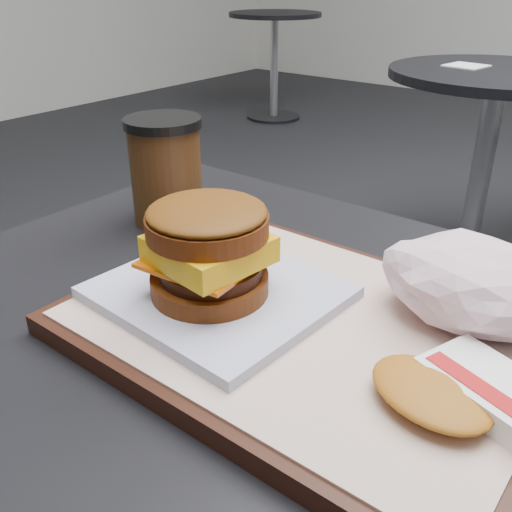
% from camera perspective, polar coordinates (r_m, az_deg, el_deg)
% --- Properties ---
extents(customer_table, '(0.80, 0.60, 0.77)m').
position_cam_1_polar(customer_table, '(0.60, 3.58, -23.20)').
color(customer_table, '#A5A5AA').
rests_on(customer_table, ground).
extents(serving_tray, '(0.38, 0.28, 0.02)m').
position_cam_1_polar(serving_tray, '(0.48, 5.21, -7.30)').
color(serving_tray, black).
rests_on(serving_tray, customer_table).
extents(breakfast_sandwich, '(0.20, 0.18, 0.09)m').
position_cam_1_polar(breakfast_sandwich, '(0.48, -4.48, -0.43)').
color(breakfast_sandwich, silver).
rests_on(breakfast_sandwich, serving_tray).
extents(hash_brown, '(0.13, 0.11, 0.02)m').
position_cam_1_polar(hash_brown, '(0.41, 20.11, -12.58)').
color(hash_brown, white).
rests_on(hash_brown, serving_tray).
extents(crumpled_wrapper, '(0.15, 0.12, 0.07)m').
position_cam_1_polar(crumpled_wrapper, '(0.49, 21.04, -2.55)').
color(crumpled_wrapper, white).
rests_on(crumpled_wrapper, serving_tray).
extents(coffee_cup, '(0.09, 0.09, 0.13)m').
position_cam_1_polar(coffee_cup, '(0.69, -9.01, 8.59)').
color(coffee_cup, '#3D220E').
rests_on(coffee_cup, customer_table).
extents(neighbor_table, '(0.70, 0.70, 0.75)m').
position_cam_1_polar(neighbor_table, '(2.11, 22.23, 11.49)').
color(neighbor_table, black).
rests_on(neighbor_table, ground).
extents(napkin, '(0.14, 0.14, 0.00)m').
position_cam_1_polar(napkin, '(2.10, 20.28, 17.42)').
color(napkin, silver).
rests_on(napkin, neighbor_table).
extents(bg_table_mid, '(0.66, 0.66, 0.75)m').
position_cam_1_polar(bg_table_mid, '(4.41, 1.88, 20.77)').
color(bg_table_mid, black).
rests_on(bg_table_mid, ground).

